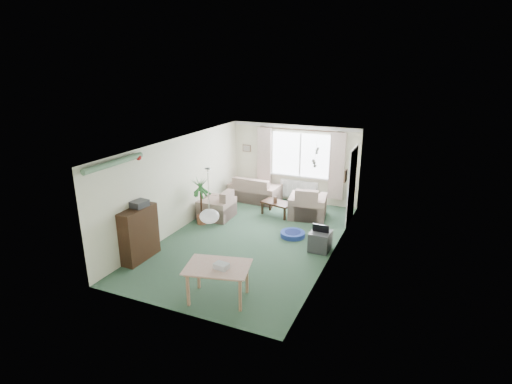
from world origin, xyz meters
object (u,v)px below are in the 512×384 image
at_px(coffee_table, 277,209).
at_px(dining_table, 218,283).
at_px(armchair_left, 217,204).
at_px(armchair_corner, 308,202).
at_px(houseplant, 201,201).
at_px(tv_cube, 320,241).
at_px(bookshelf, 139,234).
at_px(pet_bed, 293,234).
at_px(sofa, 255,189).

xyz_separation_m(coffee_table, dining_table, (0.52, -4.43, 0.13)).
bearing_deg(armchair_left, armchair_corner, 112.72).
bearing_deg(armchair_left, houseplant, -16.85).
xyz_separation_m(armchair_corner, tv_cube, (0.88, -1.94, -0.22)).
height_order(armchair_corner, bookshelf, bookshelf).
bearing_deg(houseplant, bookshelf, -94.73).
bearing_deg(tv_cube, houseplant, 176.21).
distance_m(coffee_table, bookshelf, 4.16).
distance_m(armchair_corner, bookshelf, 4.76).
relative_size(tv_cube, pet_bed, 0.83).
xyz_separation_m(sofa, armchair_left, (-0.40, -1.76, 0.01)).
xyz_separation_m(houseplant, pet_bed, (2.53, 0.17, -0.59)).
relative_size(armchair_corner, houseplant, 0.77).
bearing_deg(tv_cube, armchair_left, 166.12).
distance_m(armchair_left, houseplant, 0.64).
bearing_deg(houseplant, armchair_left, 75.25).
xyz_separation_m(armchair_left, coffee_table, (1.49, 0.84, -0.20)).
xyz_separation_m(sofa, tv_cube, (2.80, -2.63, -0.16)).
distance_m(sofa, dining_table, 5.59).
distance_m(houseplant, dining_table, 3.72).
bearing_deg(armchair_corner, pet_bed, 82.51).
distance_m(armchair_corner, houseplant, 2.98).
xyz_separation_m(sofa, dining_table, (1.61, -5.35, -0.06)).
bearing_deg(sofa, armchair_corner, 163.03).
relative_size(armchair_left, houseplant, 0.68).
bearing_deg(dining_table, armchair_left, 119.29).
bearing_deg(pet_bed, houseplant, -176.05).
xyz_separation_m(coffee_table, pet_bed, (0.88, -1.24, -0.13)).
bearing_deg(bookshelf, armchair_left, 83.43).
bearing_deg(armchair_corner, coffee_table, 5.84).
xyz_separation_m(armchair_corner, bookshelf, (-2.66, -3.94, 0.15)).
xyz_separation_m(bookshelf, pet_bed, (2.72, 2.47, -0.53)).
distance_m(armchair_left, bookshelf, 2.89).
bearing_deg(coffee_table, pet_bed, -54.50).
bearing_deg(pet_bed, tv_cube, -29.76).
relative_size(armchair_corner, bookshelf, 0.84).
distance_m(houseplant, pet_bed, 2.60).
distance_m(sofa, bookshelf, 4.69).
xyz_separation_m(armchair_left, pet_bed, (2.38, -0.40, -0.34)).
xyz_separation_m(bookshelf, tv_cube, (3.54, 2.00, -0.37)).
relative_size(dining_table, pet_bed, 1.71).
bearing_deg(sofa, armchair_left, 80.02).
bearing_deg(houseplant, dining_table, -54.38).
distance_m(coffee_table, pet_bed, 1.53).
bearing_deg(bookshelf, houseplant, 85.46).
height_order(armchair_corner, dining_table, armchair_corner).
xyz_separation_m(coffee_table, bookshelf, (-1.83, -3.71, 0.40)).
bearing_deg(armchair_corner, sofa, -29.42).
relative_size(armchair_corner, dining_table, 0.95).
bearing_deg(sofa, pet_bed, 135.28).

